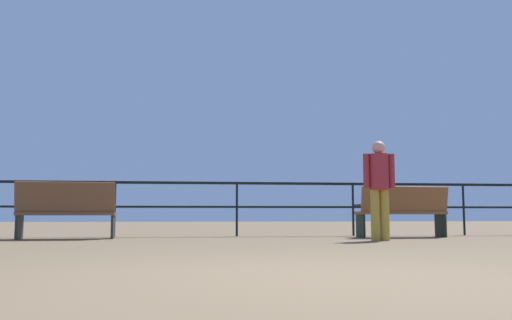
# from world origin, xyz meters

# --- Properties ---
(ground_plane) EXTENTS (60.00, 60.00, 0.00)m
(ground_plane) POSITION_xyz_m (0.00, 0.00, 0.00)
(ground_plane) COLOR brown
(pier_railing) EXTENTS (23.12, 0.05, 1.04)m
(pier_railing) POSITION_xyz_m (0.00, 7.01, 0.78)
(pier_railing) COLOR black
(pier_railing) RESTS_ON ground_plane
(bench_near_left) EXTENTS (1.64, 0.76, 0.96)m
(bench_near_left) POSITION_xyz_m (-2.98, 6.07, 0.51)
(bench_near_left) COLOR brown
(bench_near_left) RESTS_ON ground_plane
(bench_near_right) EXTENTS (1.66, 0.65, 0.92)m
(bench_near_right) POSITION_xyz_m (2.96, 6.08, 0.52)
(bench_near_right) COLOR brown
(bench_near_right) RESTS_ON ground_plane
(person_at_railing) EXTENTS (0.51, 0.31, 1.59)m
(person_at_railing) POSITION_xyz_m (2.11, 4.89, 0.91)
(person_at_railing) COLOR #AD8A2E
(person_at_railing) RESTS_ON ground_plane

